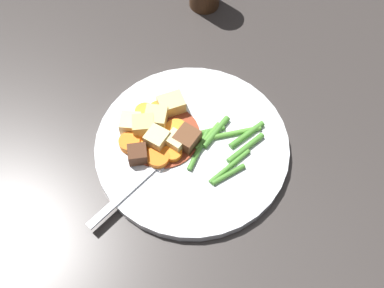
{
  "coord_description": "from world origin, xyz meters",
  "views": [
    {
      "loc": [
        -0.04,
        0.32,
        0.58
      ],
      "look_at": [
        0.0,
        0.0,
        0.02
      ],
      "focal_mm": 44.26,
      "sensor_mm": 36.0,
      "label": 1
    }
  ],
  "objects_px": {
    "dinner_plate": "(192,147)",
    "carrot_slice_4": "(158,158)",
    "carrot_slice_5": "(145,112)",
    "potato_chunk_1": "(176,142)",
    "potato_chunk_4": "(171,105)",
    "carrot_slice_2": "(141,144)",
    "meat_chunk_0": "(187,141)",
    "potato_chunk_3": "(131,124)",
    "carrot_slice_1": "(173,153)",
    "carrot_slice_3": "(129,143)",
    "fork": "(143,178)",
    "carrot_slice_0": "(176,130)",
    "carrot_slice_6": "(159,133)",
    "potato_chunk_0": "(144,127)",
    "potato_chunk_5": "(156,119)",
    "potato_chunk_2": "(157,140)",
    "meat_chunk_1": "(138,154)",
    "carrot_slice_7": "(158,110)"
  },
  "relations": [
    {
      "from": "fork",
      "to": "potato_chunk_4",
      "type": "bearing_deg",
      "value": -101.46
    },
    {
      "from": "dinner_plate",
      "to": "potato_chunk_0",
      "type": "bearing_deg",
      "value": -9.92
    },
    {
      "from": "potato_chunk_5",
      "to": "meat_chunk_1",
      "type": "distance_m",
      "value": 0.06
    },
    {
      "from": "carrot_slice_4",
      "to": "fork",
      "type": "relative_size",
      "value": 0.21
    },
    {
      "from": "potato_chunk_3",
      "to": "carrot_slice_4",
      "type": "bearing_deg",
      "value": 134.54
    },
    {
      "from": "carrot_slice_6",
      "to": "fork",
      "type": "bearing_deg",
      "value": 80.81
    },
    {
      "from": "carrot_slice_2",
      "to": "potato_chunk_5",
      "type": "xyz_separation_m",
      "value": [
        -0.02,
        -0.04,
        0.01
      ]
    },
    {
      "from": "carrot_slice_3",
      "to": "meat_chunk_0",
      "type": "height_order",
      "value": "meat_chunk_0"
    },
    {
      "from": "carrot_slice_2",
      "to": "potato_chunk_2",
      "type": "relative_size",
      "value": 1.2
    },
    {
      "from": "carrot_slice_6",
      "to": "potato_chunk_4",
      "type": "height_order",
      "value": "potato_chunk_4"
    },
    {
      "from": "carrot_slice_6",
      "to": "carrot_slice_3",
      "type": "bearing_deg",
      "value": 29.28
    },
    {
      "from": "carrot_slice_5",
      "to": "potato_chunk_2",
      "type": "bearing_deg",
      "value": 118.16
    },
    {
      "from": "carrot_slice_0",
      "to": "fork",
      "type": "bearing_deg",
      "value": 65.95
    },
    {
      "from": "carrot_slice_3",
      "to": "potato_chunk_0",
      "type": "distance_m",
      "value": 0.03
    },
    {
      "from": "carrot_slice_3",
      "to": "potato_chunk_0",
      "type": "bearing_deg",
      "value": -124.31
    },
    {
      "from": "carrot_slice_0",
      "to": "carrot_slice_3",
      "type": "height_order",
      "value": "carrot_slice_3"
    },
    {
      "from": "potato_chunk_0",
      "to": "meat_chunk_0",
      "type": "bearing_deg",
      "value": 166.71
    },
    {
      "from": "dinner_plate",
      "to": "carrot_slice_4",
      "type": "relative_size",
      "value": 8.6
    },
    {
      "from": "carrot_slice_3",
      "to": "carrot_slice_4",
      "type": "distance_m",
      "value": 0.05
    },
    {
      "from": "carrot_slice_6",
      "to": "potato_chunk_3",
      "type": "bearing_deg",
      "value": -10.51
    },
    {
      "from": "potato_chunk_5",
      "to": "potato_chunk_3",
      "type": "bearing_deg",
      "value": 17.47
    },
    {
      "from": "carrot_slice_2",
      "to": "potato_chunk_3",
      "type": "xyz_separation_m",
      "value": [
        0.02,
        -0.03,
        0.01
      ]
    },
    {
      "from": "meat_chunk_0",
      "to": "fork",
      "type": "bearing_deg",
      "value": 47.81
    },
    {
      "from": "carrot_slice_4",
      "to": "meat_chunk_1",
      "type": "distance_m",
      "value": 0.03
    },
    {
      "from": "carrot_slice_0",
      "to": "potato_chunk_1",
      "type": "relative_size",
      "value": 1.23
    },
    {
      "from": "carrot_slice_1",
      "to": "carrot_slice_3",
      "type": "bearing_deg",
      "value": -8.2
    },
    {
      "from": "carrot_slice_2",
      "to": "potato_chunk_4",
      "type": "relative_size",
      "value": 0.92
    },
    {
      "from": "potato_chunk_4",
      "to": "potato_chunk_5",
      "type": "bearing_deg",
      "value": 56.14
    },
    {
      "from": "potato_chunk_1",
      "to": "potato_chunk_4",
      "type": "height_order",
      "value": "same"
    },
    {
      "from": "carrot_slice_7",
      "to": "potato_chunk_3",
      "type": "bearing_deg",
      "value": 42.49
    },
    {
      "from": "potato_chunk_3",
      "to": "carrot_slice_1",
      "type": "bearing_deg",
      "value": 149.97
    },
    {
      "from": "dinner_plate",
      "to": "carrot_slice_6",
      "type": "distance_m",
      "value": 0.05
    },
    {
      "from": "carrot_slice_6",
      "to": "potato_chunk_3",
      "type": "distance_m",
      "value": 0.04
    },
    {
      "from": "carrot_slice_5",
      "to": "carrot_slice_4",
      "type": "bearing_deg",
      "value": 113.03
    },
    {
      "from": "carrot_slice_4",
      "to": "meat_chunk_0",
      "type": "bearing_deg",
      "value": -142.37
    },
    {
      "from": "potato_chunk_0",
      "to": "meat_chunk_1",
      "type": "distance_m",
      "value": 0.04
    },
    {
      "from": "carrot_slice_7",
      "to": "carrot_slice_2",
      "type": "bearing_deg",
      "value": 75.19
    },
    {
      "from": "potato_chunk_4",
      "to": "dinner_plate",
      "type": "bearing_deg",
      "value": 123.61
    },
    {
      "from": "carrot_slice_2",
      "to": "meat_chunk_0",
      "type": "relative_size",
      "value": 1.07
    },
    {
      "from": "carrot_slice_1",
      "to": "dinner_plate",
      "type": "bearing_deg",
      "value": -139.16
    },
    {
      "from": "potato_chunk_2",
      "to": "potato_chunk_4",
      "type": "distance_m",
      "value": 0.06
    },
    {
      "from": "carrot_slice_3",
      "to": "carrot_slice_5",
      "type": "xyz_separation_m",
      "value": [
        -0.01,
        -0.05,
        -0.0
      ]
    },
    {
      "from": "carrot_slice_3",
      "to": "meat_chunk_0",
      "type": "bearing_deg",
      "value": -173.24
    },
    {
      "from": "dinner_plate",
      "to": "carrot_slice_4",
      "type": "xyz_separation_m",
      "value": [
        0.04,
        0.03,
        0.01
      ]
    },
    {
      "from": "dinner_plate",
      "to": "carrot_slice_5",
      "type": "height_order",
      "value": "carrot_slice_5"
    },
    {
      "from": "potato_chunk_5",
      "to": "meat_chunk_0",
      "type": "distance_m",
      "value": 0.06
    },
    {
      "from": "potato_chunk_0",
      "to": "potato_chunk_2",
      "type": "xyz_separation_m",
      "value": [
        -0.02,
        0.02,
        0.0
      ]
    },
    {
      "from": "potato_chunk_4",
      "to": "carrot_slice_5",
      "type": "bearing_deg",
      "value": 19.56
    },
    {
      "from": "potato_chunk_0",
      "to": "potato_chunk_4",
      "type": "relative_size",
      "value": 0.82
    },
    {
      "from": "carrot_slice_5",
      "to": "meat_chunk_0",
      "type": "relative_size",
      "value": 0.93
    }
  ]
}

